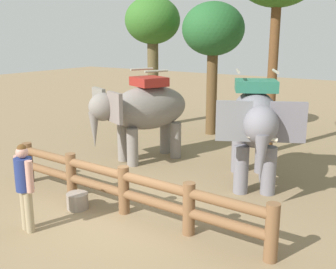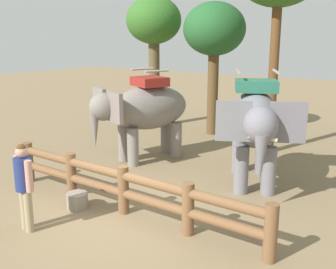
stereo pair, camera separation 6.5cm
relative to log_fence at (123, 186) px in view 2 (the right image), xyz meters
The scene contains 8 objects.
ground_plane 0.61m from the log_fence, 90.00° to the right, with size 60.00×60.00×0.00m, color #856F4E.
log_fence is the anchor object (origin of this frame).
elephant_near_left 3.96m from the log_fence, 120.61° to the left, with size 2.45×3.28×2.77m.
elephant_center 3.69m from the log_fence, 62.34° to the left, with size 2.69×3.43×2.92m.
tourist_woman_in_black 2.03m from the log_fence, 121.89° to the right, with size 0.61×0.41×1.76m.
tree_far_left 9.29m from the log_fence, 121.45° to the left, with size 2.20×2.20×5.24m.
tree_deep_back 8.37m from the log_fence, 103.92° to the left, with size 2.30×2.30×4.94m.
feed_bucket 1.17m from the log_fence, 158.52° to the right, with size 0.48×0.48×0.35m.
Camera 2 is at (5.39, -6.18, 3.77)m, focal length 43.69 mm.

